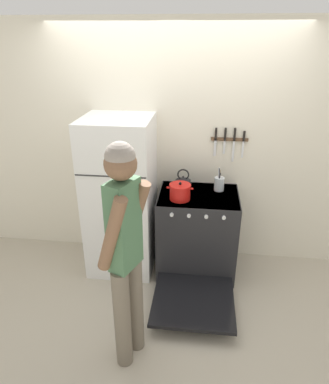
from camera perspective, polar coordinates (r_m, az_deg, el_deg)
ground_plane at (r=4.23m, az=1.22°, el=-9.45°), size 14.00×14.00×0.00m
wall_back at (r=3.70m, az=1.45°, el=7.38°), size 10.00×0.06×2.55m
refrigerator at (r=3.61m, az=-7.31°, el=-0.82°), size 0.68×0.69×1.67m
stove_range at (r=3.68m, az=5.42°, el=-7.08°), size 0.82×1.36×0.90m
dutch_oven_pot at (r=3.35m, az=2.60°, el=0.03°), size 0.26×0.21×0.18m
tea_kettle at (r=3.59m, az=3.14°, el=1.54°), size 0.20×0.16×0.22m
utensil_jar at (r=3.59m, az=9.09°, el=1.40°), size 0.10×0.10×0.25m
person at (r=2.44m, az=-6.55°, el=-9.31°), size 0.38×0.43×1.79m
wall_knife_strip at (r=3.61m, az=10.75°, el=8.71°), size 0.38×0.03×0.36m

